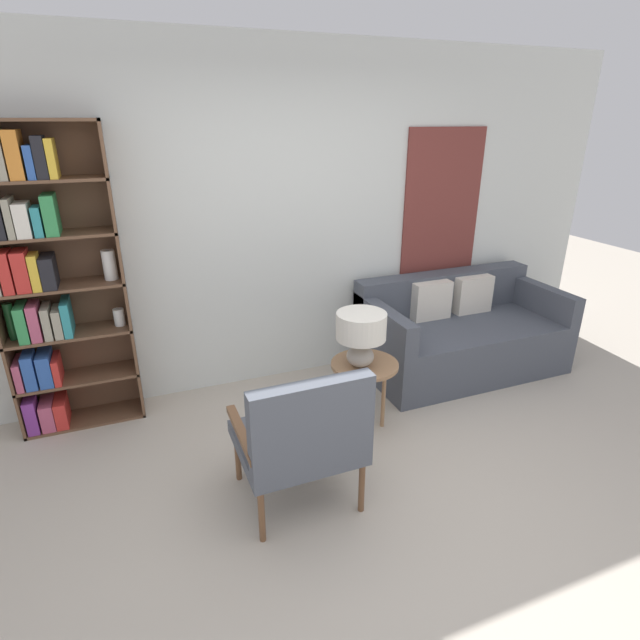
% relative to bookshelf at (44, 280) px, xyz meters
% --- Properties ---
extents(ground_plane, '(14.00, 14.00, 0.00)m').
position_rel_bookshelf_xyz_m(ground_plane, '(1.65, -1.84, -1.12)').
color(ground_plane, '#B2A899').
extents(wall_back, '(6.40, 0.08, 2.70)m').
position_rel_bookshelf_xyz_m(wall_back, '(1.69, 0.18, 0.23)').
color(wall_back, silver).
rests_on(wall_back, ground_plane).
extents(bookshelf, '(0.83, 0.30, 2.13)m').
position_rel_bookshelf_xyz_m(bookshelf, '(0.00, 0.00, 0.00)').
color(bookshelf, brown).
rests_on(bookshelf, ground_plane).
extents(armchair, '(0.69, 0.63, 0.90)m').
position_rel_bookshelf_xyz_m(armchair, '(1.31, -1.48, -0.61)').
color(armchair, brown).
rests_on(armchair, ground_plane).
extents(couch, '(1.75, 0.91, 0.81)m').
position_rel_bookshelf_xyz_m(couch, '(3.23, -0.29, -0.81)').
color(couch, '#474C56').
rests_on(couch, ground_plane).
extents(side_table, '(0.48, 0.48, 0.51)m').
position_rel_bookshelf_xyz_m(side_table, '(2.01, -0.84, -0.67)').
color(side_table, '#99704C').
rests_on(side_table, ground_plane).
extents(table_lamp, '(0.35, 0.35, 0.40)m').
position_rel_bookshelf_xyz_m(table_lamp, '(1.96, -0.86, -0.35)').
color(table_lamp, '#A59E93').
rests_on(table_lamp, side_table).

